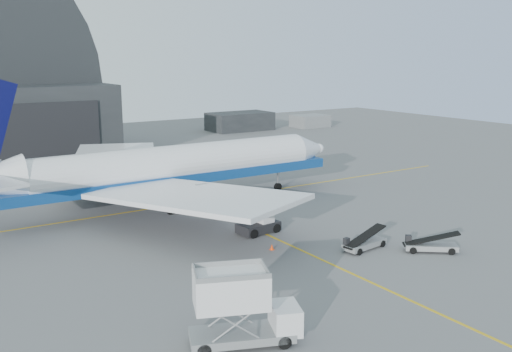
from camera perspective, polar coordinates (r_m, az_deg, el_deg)
ground at (r=50.19m, az=4.52°, el=-7.41°), size 200.00×200.00×0.00m
taxi_lines at (r=60.21m, az=-2.87°, el=-4.05°), size 80.00×42.12×0.02m
distant_bldg_a at (r=129.37m, az=-1.62°, el=4.61°), size 14.00×8.00×4.00m
distant_bldg_b at (r=135.83m, az=5.42°, el=4.91°), size 8.00×6.00×2.80m
airliner at (r=63.42m, az=-9.25°, el=0.76°), size 45.36×43.99×15.92m
catering_truck at (r=33.99m, az=-1.55°, el=-13.06°), size 6.90×4.62×4.45m
pushback_tug at (r=54.68m, az=0.33°, el=-4.96°), size 4.18×2.69×1.84m
belt_loader_a at (r=51.04m, az=10.76°, el=-6.60°), size 4.80×2.15×1.80m
belt_loader_b at (r=51.80m, az=17.01°, el=-6.64°), size 4.44×3.91×1.80m
traffic_cone at (r=50.09m, az=1.59°, el=-7.12°), size 0.35×0.35×0.51m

